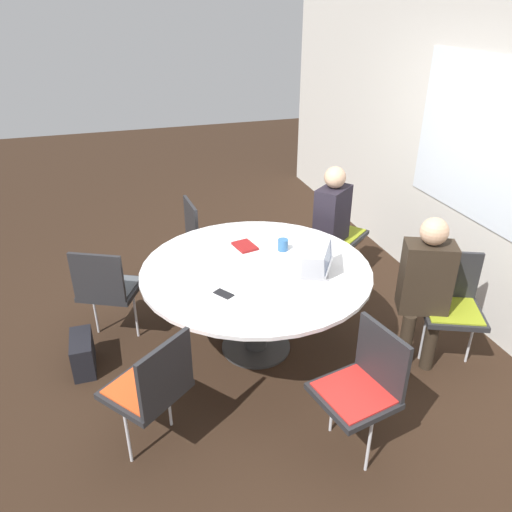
{
  "coord_description": "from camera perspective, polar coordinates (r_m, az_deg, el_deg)",
  "views": [
    {
      "loc": [
        3.17,
        -0.99,
        2.59
      ],
      "look_at": [
        0.0,
        0.0,
        0.86
      ],
      "focal_mm": 35.0,
      "sensor_mm": 36.0,
      "label": 1
    }
  ],
  "objects": [
    {
      "name": "coffee_cup",
      "position": [
        4.04,
        3.1,
        1.28
      ],
      "size": [
        0.08,
        0.08,
        0.1
      ],
      "color": "#33669E",
      "rests_on": "conference_table"
    },
    {
      "name": "chair_5",
      "position": [
        3.16,
        12.15,
        -13.97
      ],
      "size": [
        0.52,
        0.5,
        0.87
      ],
      "rotation": [
        0.0,
        0.0,
        9.63
      ],
      "color": "#262628",
      "rests_on": "ground_plane"
    },
    {
      "name": "chair_3",
      "position": [
        4.18,
        -16.68,
        -3.26
      ],
      "size": [
        0.57,
        0.58,
        0.87
      ],
      "rotation": [
        0.0,
        0.0,
        7.4
      ],
      "color": "#262628",
      "rests_on": "ground_plane"
    },
    {
      "name": "chair_0",
      "position": [
        4.11,
        21.48,
        -4.68
      ],
      "size": [
        0.56,
        0.57,
        0.87
      ],
      "rotation": [
        0.0,
        0.0,
        4.3
      ],
      "color": "#262628",
      "rests_on": "ground_plane"
    },
    {
      "name": "laptop",
      "position": [
        3.75,
        7.4,
        -0.97
      ],
      "size": [
        0.37,
        0.33,
        0.21
      ],
      "rotation": [
        0.0,
        0.0,
        -0.41
      ],
      "color": "#99999E",
      "rests_on": "conference_table"
    },
    {
      "name": "chair_4",
      "position": [
        3.15,
        -11.79,
        -14.16
      ],
      "size": [
        0.6,
        0.61,
        0.87
      ],
      "rotation": [
        0.0,
        0.0,
        8.52
      ],
      "color": "#262628",
      "rests_on": "ground_plane"
    },
    {
      "name": "conference_table",
      "position": [
        3.85,
        -0.0,
        -2.93
      ],
      "size": [
        1.76,
        1.76,
        0.76
      ],
      "color": "#333333",
      "rests_on": "ground_plane"
    },
    {
      "name": "handbag",
      "position": [
        4.14,
        -19.18,
        -10.48
      ],
      "size": [
        0.36,
        0.16,
        0.28
      ],
      "color": "black",
      "rests_on": "ground_plane"
    },
    {
      "name": "person_0",
      "position": [
        3.89,
        18.83,
        -2.84
      ],
      "size": [
        0.35,
        0.42,
        1.22
      ],
      "rotation": [
        0.0,
        0.0,
        4.3
      ],
      "color": "#2D2319",
      "rests_on": "ground_plane"
    },
    {
      "name": "chair_1",
      "position": [
        5.1,
        9.08,
        3.36
      ],
      "size": [
        0.6,
        0.61,
        0.87
      ],
      "rotation": [
        0.0,
        0.0,
        5.37
      ],
      "color": "#262628",
      "rests_on": "ground_plane"
    },
    {
      "name": "wall_back",
      "position": [
        4.51,
        24.98,
        9.11
      ],
      "size": [
        8.0,
        0.07,
        2.7
      ],
      "color": "silver",
      "rests_on": "ground_plane"
    },
    {
      "name": "person_1",
      "position": [
        4.79,
        8.84,
        4.25
      ],
      "size": [
        0.39,
        0.42,
        1.22
      ],
      "rotation": [
        0.0,
        0.0,
        5.37
      ],
      "color": "#231E28",
      "rests_on": "ground_plane"
    },
    {
      "name": "spiral_notebook",
      "position": [
        4.1,
        -1.28,
        1.15
      ],
      "size": [
        0.24,
        0.19,
        0.02
      ],
      "color": "maroon",
      "rests_on": "conference_table"
    },
    {
      "name": "chair_2",
      "position": [
        4.9,
        -5.87,
        2.54
      ],
      "size": [
        0.47,
        0.45,
        0.87
      ],
      "rotation": [
        0.0,
        0.0,
        6.35
      ],
      "color": "#262628",
      "rests_on": "ground_plane"
    },
    {
      "name": "ground_plane",
      "position": [
        4.21,
        -0.0,
        -10.37
      ],
      "size": [
        16.0,
        16.0,
        0.0
      ],
      "primitive_type": "plane",
      "color": "black"
    },
    {
      "name": "cell_phone",
      "position": [
        3.47,
        -3.71,
        -4.34
      ],
      "size": [
        0.16,
        0.13,
        0.01
      ],
      "color": "black",
      "rests_on": "conference_table"
    }
  ]
}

